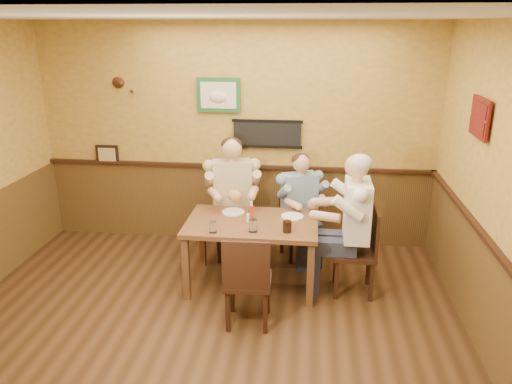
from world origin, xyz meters
TOP-DOWN VIEW (x-y plane):
  - room at (0.13, 0.17)m, footprint 5.02×5.03m
  - dining_table at (0.35, 1.28)m, footprint 1.40×0.90m
  - chair_back_left at (0.03, 1.96)m, footprint 0.52×0.52m
  - chair_back_right at (0.84, 2.03)m, footprint 0.51×0.51m
  - chair_right_end at (1.45, 1.24)m, footprint 0.45×0.45m
  - chair_near_side at (0.41, 0.54)m, footprint 0.45×0.45m
  - diner_tan_shirt at (0.03, 1.96)m, footprint 0.75×0.75m
  - diner_blue_polo at (0.84, 2.03)m, footprint 0.72×0.72m
  - diner_white_elder at (1.45, 1.24)m, footprint 0.64×0.64m
  - water_glass_left at (-0.00, 0.95)m, footprint 0.09×0.09m
  - water_glass_mid at (0.40, 1.01)m, footprint 0.11×0.11m
  - cola_tumbler at (0.74, 1.04)m, footprint 0.11×0.11m
  - hot_sauce_bottle at (0.35, 1.29)m, footprint 0.06×0.06m
  - salt_shaker at (0.32, 1.26)m, footprint 0.04×0.04m
  - pepper_shaker at (0.33, 1.35)m, footprint 0.05×0.05m
  - plate_far_left at (0.11, 1.51)m, footprint 0.31×0.31m
  - plate_far_right at (0.78, 1.46)m, footprint 0.30×0.30m

SIDE VIEW (x-z plane):
  - chair_back_right at x=0.84m, z-range 0.00..0.83m
  - chair_near_side at x=0.41m, z-range 0.00..0.94m
  - chair_back_left at x=0.03m, z-range 0.00..0.95m
  - chair_right_end at x=1.45m, z-range 0.00..0.96m
  - diner_blue_polo at x=0.84m, z-range 0.00..1.19m
  - dining_table at x=0.35m, z-range 0.28..1.03m
  - diner_tan_shirt at x=0.03m, z-range 0.00..1.35m
  - diner_white_elder at x=1.45m, z-range 0.00..1.37m
  - plate_far_right at x=0.78m, z-range 0.75..0.77m
  - plate_far_left at x=0.11m, z-range 0.75..0.77m
  - salt_shaker at x=0.32m, z-range 0.75..0.84m
  - pepper_shaker at x=0.33m, z-range 0.75..0.85m
  - water_glass_left at x=0.00m, z-range 0.75..0.87m
  - cola_tumbler at x=0.74m, z-range 0.75..0.87m
  - water_glass_mid at x=0.40m, z-range 0.75..0.88m
  - hot_sauce_bottle at x=0.35m, z-range 0.75..0.95m
  - room at x=0.13m, z-range 0.28..3.09m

